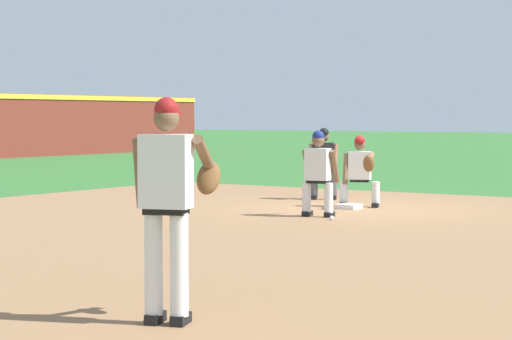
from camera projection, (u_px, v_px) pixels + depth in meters
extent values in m
plane|color=#336B2D|center=(349.00, 209.00, 18.25)|extent=(160.00, 160.00, 0.00)
cube|color=#936B47|center=(293.00, 244.00, 13.19)|extent=(18.00, 18.00, 0.01)
cube|color=white|center=(349.00, 207.00, 18.24)|extent=(0.38, 0.38, 0.09)
sphere|color=white|center=(332.00, 218.00, 16.27)|extent=(0.07, 0.07, 0.07)
cube|color=black|center=(155.00, 318.00, 8.20)|extent=(0.28, 0.19, 0.09)
cylinder|color=white|center=(154.00, 264.00, 8.14)|extent=(0.15, 0.15, 0.84)
cube|color=black|center=(181.00, 319.00, 8.15)|extent=(0.28, 0.19, 0.09)
cylinder|color=white|center=(179.00, 265.00, 8.09)|extent=(0.15, 0.15, 0.84)
cube|color=black|center=(166.00, 211.00, 8.09)|extent=(0.30, 0.39, 0.06)
cube|color=white|center=(166.00, 171.00, 8.07)|extent=(0.36, 0.46, 0.60)
sphere|color=brown|center=(166.00, 118.00, 8.07)|extent=(0.21, 0.21, 0.21)
sphere|color=maroon|center=(166.00, 109.00, 8.06)|extent=(0.20, 0.20, 0.20)
cube|color=maroon|center=(170.00, 113.00, 8.15)|extent=(0.16, 0.20, 0.02)
cylinder|color=brown|center=(140.00, 173.00, 8.20)|extent=(0.21, 0.15, 0.59)
cylinder|color=brown|center=(206.00, 158.00, 8.30)|extent=(0.53, 0.27, 0.41)
ellipsoid|color=brown|center=(209.00, 178.00, 8.39)|extent=(0.35, 0.29, 0.34)
cube|color=black|center=(375.00, 205.00, 18.51)|extent=(0.28, 0.19, 0.09)
cylinder|color=white|center=(376.00, 192.00, 18.53)|extent=(0.15, 0.15, 0.40)
cube|color=black|center=(343.00, 205.00, 18.65)|extent=(0.28, 0.19, 0.09)
cylinder|color=white|center=(344.00, 192.00, 18.68)|extent=(0.15, 0.15, 0.40)
cube|color=black|center=(360.00, 180.00, 18.59)|extent=(0.30, 0.39, 0.06)
cube|color=white|center=(360.00, 165.00, 18.58)|extent=(0.36, 0.46, 0.52)
sphere|color=brown|center=(360.00, 145.00, 18.54)|extent=(0.21, 0.21, 0.21)
sphere|color=maroon|center=(360.00, 141.00, 18.53)|extent=(0.20, 0.20, 0.20)
cube|color=maroon|center=(359.00, 142.00, 18.45)|extent=(0.16, 0.20, 0.02)
cylinder|color=brown|center=(370.00, 159.00, 18.11)|extent=(0.58, 0.28, 0.24)
cylinder|color=brown|center=(346.00, 169.00, 18.55)|extent=(0.25, 0.16, 0.58)
ellipsoid|color=brown|center=(369.00, 163.00, 17.90)|extent=(0.27, 0.26, 0.35)
cube|color=black|center=(307.00, 214.00, 16.93)|extent=(0.27, 0.15, 0.09)
cylinder|color=white|center=(307.00, 197.00, 16.88)|extent=(0.15, 0.15, 0.50)
cube|color=black|center=(329.00, 215.00, 16.76)|extent=(0.27, 0.15, 0.09)
cylinder|color=white|center=(329.00, 198.00, 16.71)|extent=(0.15, 0.15, 0.50)
cube|color=black|center=(318.00, 181.00, 16.78)|extent=(0.25, 0.37, 0.06)
cube|color=white|center=(318.00, 164.00, 16.77)|extent=(0.30, 0.43, 0.54)
sphere|color=brown|center=(318.00, 141.00, 16.76)|extent=(0.21, 0.21, 0.21)
sphere|color=navy|center=(318.00, 136.00, 16.76)|extent=(0.20, 0.20, 0.20)
cube|color=navy|center=(320.00, 138.00, 16.84)|extent=(0.13, 0.18, 0.02)
cylinder|color=brown|center=(307.00, 166.00, 17.01)|extent=(0.34, 0.14, 0.56)
cylinder|color=brown|center=(335.00, 166.00, 16.80)|extent=(0.34, 0.14, 0.56)
cube|color=black|center=(333.00, 198.00, 20.21)|extent=(0.28, 0.21, 0.09)
cylinder|color=#515154|center=(334.00, 183.00, 20.24)|extent=(0.15, 0.15, 0.50)
cube|color=black|center=(314.00, 197.00, 20.28)|extent=(0.28, 0.21, 0.09)
cylinder|color=#515154|center=(314.00, 183.00, 20.31)|extent=(0.15, 0.15, 0.50)
cube|color=black|center=(324.00, 170.00, 20.26)|extent=(0.32, 0.39, 0.06)
cube|color=#232326|center=(324.00, 156.00, 20.24)|extent=(0.38, 0.46, 0.54)
sphere|color=brown|center=(324.00, 136.00, 20.20)|extent=(0.21, 0.21, 0.21)
sphere|color=black|center=(324.00, 133.00, 20.20)|extent=(0.20, 0.20, 0.20)
cube|color=black|center=(323.00, 134.00, 20.11)|extent=(0.17, 0.20, 0.02)
cylinder|color=brown|center=(335.00, 158.00, 20.06)|extent=(0.34, 0.21, 0.56)
cylinder|color=brown|center=(311.00, 158.00, 20.14)|extent=(0.34, 0.21, 0.56)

